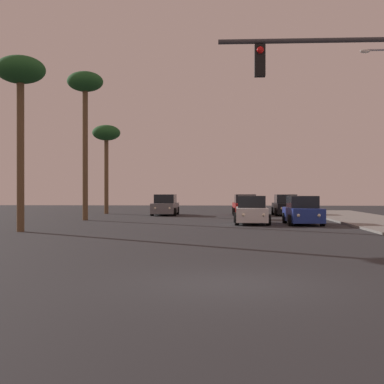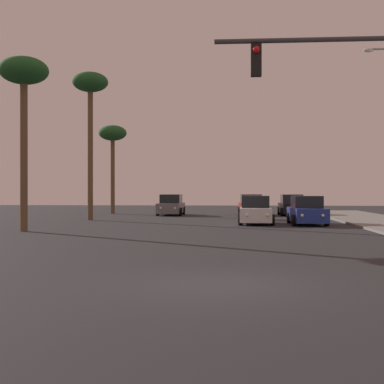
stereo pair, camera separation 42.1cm
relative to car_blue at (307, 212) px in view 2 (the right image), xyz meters
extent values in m
plane|color=#28282B|center=(-4.58, -20.28, -0.76)|extent=(120.00, 120.00, 0.00)
cube|color=navy|center=(0.00, -0.04, -0.18)|extent=(1.91, 4.25, 0.80)
cube|color=black|center=(0.00, 0.11, 0.57)|extent=(1.65, 2.04, 0.70)
cylinder|color=black|center=(-0.90, -1.34, -0.44)|extent=(0.24, 0.64, 0.64)
cylinder|color=black|center=(0.90, -1.34, -0.44)|extent=(0.24, 0.64, 0.64)
cylinder|color=black|center=(-0.90, 1.27, -0.44)|extent=(0.24, 0.64, 0.64)
cylinder|color=black|center=(0.90, 1.27, -0.44)|extent=(0.24, 0.64, 0.64)
sphere|color=#F2EACC|center=(-0.56, -2.16, -0.13)|extent=(0.18, 0.18, 0.18)
sphere|color=#F2EACC|center=(0.56, -2.16, -0.13)|extent=(0.18, 0.18, 0.18)
cube|color=black|center=(0.42, 11.68, -0.18)|extent=(1.85, 4.22, 0.80)
cube|color=black|center=(0.42, 11.83, 0.57)|extent=(1.62, 2.02, 0.70)
cylinder|color=black|center=(-0.48, 10.37, -0.44)|extent=(0.24, 0.64, 0.64)
cylinder|color=black|center=(1.32, 10.37, -0.44)|extent=(0.24, 0.64, 0.64)
cylinder|color=black|center=(-0.48, 12.98, -0.44)|extent=(0.24, 0.64, 0.64)
cylinder|color=black|center=(1.32, 12.98, -0.44)|extent=(0.24, 0.64, 0.64)
sphere|color=#F2EACC|center=(-0.14, 9.56, -0.13)|extent=(0.18, 0.18, 0.18)
sphere|color=#F2EACC|center=(0.98, 9.56, -0.13)|extent=(0.18, 0.18, 0.18)
cube|color=silver|center=(-2.98, 0.33, -0.18)|extent=(1.93, 4.26, 0.80)
cube|color=black|center=(-2.98, 0.48, 0.57)|extent=(1.66, 2.05, 0.70)
cylinder|color=black|center=(-3.88, -0.97, -0.44)|extent=(0.24, 0.64, 0.64)
cylinder|color=black|center=(-2.08, -0.97, -0.44)|extent=(0.24, 0.64, 0.64)
cylinder|color=black|center=(-3.88, 1.64, -0.44)|extent=(0.24, 0.64, 0.64)
cylinder|color=black|center=(-2.08, 1.64, -0.44)|extent=(0.24, 0.64, 0.64)
sphere|color=#F2EACC|center=(-3.54, -1.79, -0.13)|extent=(0.18, 0.18, 0.18)
sphere|color=#F2EACC|center=(-2.42, -1.79, -0.13)|extent=(0.18, 0.18, 0.18)
cube|color=slate|center=(-9.30, 11.42, -0.18)|extent=(1.93, 4.25, 0.80)
cube|color=black|center=(-9.30, 11.57, 0.57)|extent=(1.66, 2.05, 0.70)
cylinder|color=black|center=(-10.20, 10.12, -0.44)|extent=(0.24, 0.64, 0.64)
cylinder|color=black|center=(-8.40, 10.12, -0.44)|extent=(0.24, 0.64, 0.64)
cylinder|color=black|center=(-10.20, 12.72, -0.44)|extent=(0.24, 0.64, 0.64)
cylinder|color=black|center=(-8.40, 12.72, -0.44)|extent=(0.24, 0.64, 0.64)
sphere|color=#F2EACC|center=(-9.86, 9.30, -0.13)|extent=(0.18, 0.18, 0.18)
sphere|color=#F2EACC|center=(-8.74, 9.30, -0.13)|extent=(0.18, 0.18, 0.18)
cube|color=maroon|center=(-2.84, 11.92, -0.18)|extent=(1.97, 4.27, 0.80)
cube|color=black|center=(-2.84, 12.07, 0.57)|extent=(1.68, 2.06, 0.70)
cylinder|color=black|center=(-3.74, 10.62, -0.44)|extent=(0.24, 0.64, 0.64)
cylinder|color=black|center=(-1.94, 10.62, -0.44)|extent=(0.24, 0.64, 0.64)
cylinder|color=black|center=(-3.74, 13.22, -0.44)|extent=(0.24, 0.64, 0.64)
cylinder|color=black|center=(-1.94, 13.22, -0.44)|extent=(0.24, 0.64, 0.64)
sphere|color=#F2EACC|center=(-3.39, 9.80, -0.13)|extent=(0.18, 0.18, 0.18)
sphere|color=#F2EACC|center=(-2.28, 9.80, -0.13)|extent=(0.18, 0.18, 0.18)
cylinder|color=#38383D|center=(-0.95, -16.41, 5.46)|extent=(7.86, 0.14, 0.14)
cube|color=black|center=(-3.70, -16.41, 4.91)|extent=(0.30, 0.24, 0.90)
sphere|color=red|center=(-3.70, -16.55, 5.18)|extent=(0.20, 0.20, 0.20)
cylinder|color=#99999E|center=(3.05, -4.67, 8.21)|extent=(1.40, 0.10, 0.10)
ellipsoid|color=silver|center=(2.35, -4.67, 8.16)|extent=(0.50, 0.24, 0.20)
cylinder|color=brown|center=(-13.89, 3.72, 3.65)|extent=(0.36, 0.36, 8.82)
ellipsoid|color=#1E5123|center=(-13.89, 3.72, 8.54)|extent=(2.40, 2.40, 1.32)
cylinder|color=brown|center=(-14.62, 13.72, 2.48)|extent=(0.36, 0.36, 6.47)
ellipsoid|color=#1E5123|center=(-14.62, 13.72, 6.19)|extent=(2.40, 2.40, 1.32)
cylinder|color=brown|center=(-14.49, -6.28, 2.92)|extent=(0.36, 0.36, 7.36)
ellipsoid|color=#1E5123|center=(-14.49, -6.28, 7.08)|extent=(2.40, 2.40, 1.32)
camera|label=1|loc=(-4.81, -31.63, 1.23)|focal=50.00mm
camera|label=2|loc=(-4.39, -31.60, 1.23)|focal=50.00mm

